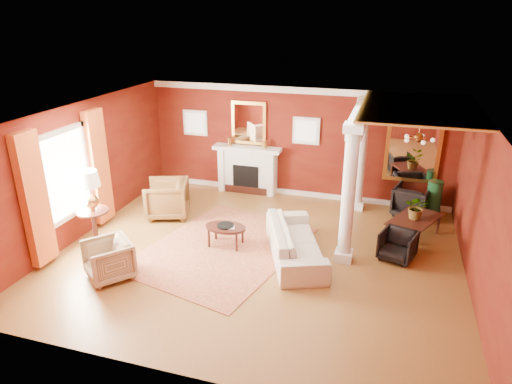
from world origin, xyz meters
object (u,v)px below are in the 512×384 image
(side_table, at_px, (90,194))
(dining_table, at_px, (415,223))
(sofa, at_px, (296,236))
(coffee_table, at_px, (226,228))
(armchair_leopard, at_px, (167,197))
(armchair_stripe, at_px, (108,258))

(side_table, relative_size, dining_table, 1.19)
(sofa, xyz_separation_m, coffee_table, (-1.51, 0.04, -0.06))
(dining_table, bearing_deg, armchair_leopard, 119.37)
(sofa, bearing_deg, side_table, 77.13)
(armchair_leopard, height_order, coffee_table, armchair_leopard)
(side_table, bearing_deg, armchair_stripe, -45.94)
(sofa, height_order, side_table, side_table)
(armchair_stripe, xyz_separation_m, coffee_table, (1.64, 1.81, -0.00))
(coffee_table, height_order, dining_table, dining_table)
(armchair_stripe, relative_size, side_table, 0.50)
(coffee_table, distance_m, dining_table, 4.11)
(armchair_stripe, height_order, side_table, side_table)
(armchair_leopard, xyz_separation_m, coffee_table, (1.89, -1.01, -0.09))
(armchair_leopard, relative_size, dining_table, 0.72)
(side_table, distance_m, dining_table, 6.95)
(coffee_table, bearing_deg, side_table, -165.57)
(sofa, height_order, coffee_table, sofa)
(armchair_stripe, bearing_deg, armchair_leopard, 134.74)
(sofa, height_order, armchair_leopard, armchair_leopard)
(dining_table, bearing_deg, side_table, 133.12)
(coffee_table, relative_size, dining_table, 0.64)
(coffee_table, bearing_deg, dining_table, 20.87)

